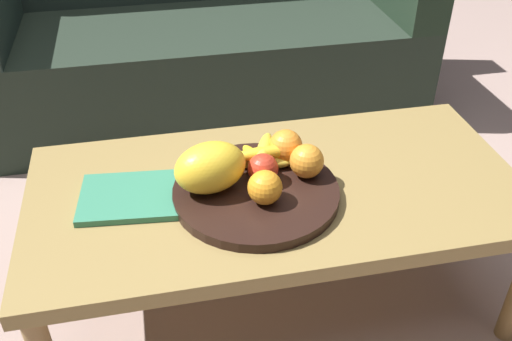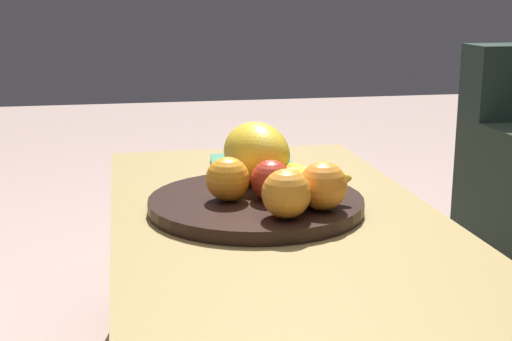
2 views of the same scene
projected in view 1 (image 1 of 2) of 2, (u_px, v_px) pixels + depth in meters
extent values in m
plane|color=#A58A7F|center=(274.00, 295.00, 1.61)|extent=(8.00, 8.00, 0.00)
cube|color=olive|center=(277.00, 192.00, 1.39)|extent=(1.19, 0.58, 0.04)
cylinder|color=olive|center=(63.00, 217.00, 1.62)|extent=(0.05, 0.05, 0.35)
cylinder|color=olive|center=(429.00, 171.00, 1.80)|extent=(0.05, 0.05, 0.35)
cube|color=#212D22|center=(209.00, 65.00, 2.37)|extent=(1.70, 0.70, 0.40)
cylinder|color=black|center=(256.00, 192.00, 1.34)|extent=(0.39, 0.39, 0.03)
ellipsoid|color=yellow|center=(210.00, 167.00, 1.30)|extent=(0.19, 0.15, 0.12)
sphere|color=orange|center=(265.00, 187.00, 1.27)|extent=(0.08, 0.08, 0.08)
sphere|color=orange|center=(307.00, 161.00, 1.35)|extent=(0.08, 0.08, 0.08)
sphere|color=orange|center=(286.00, 146.00, 1.40)|extent=(0.08, 0.08, 0.08)
sphere|color=red|center=(263.00, 169.00, 1.33)|extent=(0.07, 0.07, 0.07)
ellipsoid|color=yellow|center=(261.00, 157.00, 1.41)|extent=(0.15, 0.08, 0.03)
ellipsoid|color=yellow|center=(257.00, 161.00, 1.39)|extent=(0.07, 0.15, 0.03)
ellipsoid|color=gold|center=(260.00, 162.00, 1.39)|extent=(0.15, 0.07, 0.03)
ellipsoid|color=yellow|center=(263.00, 153.00, 1.37)|extent=(0.15, 0.04, 0.03)
ellipsoid|color=yellow|center=(264.00, 150.00, 1.38)|extent=(0.09, 0.15, 0.03)
cube|color=#358060|center=(134.00, 197.00, 1.33)|extent=(0.27, 0.20, 0.02)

